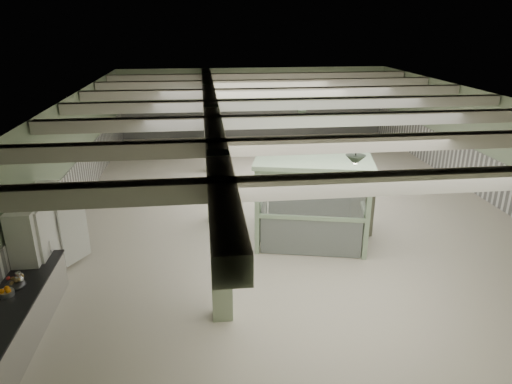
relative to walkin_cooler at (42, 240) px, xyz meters
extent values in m
plane|color=silver|center=(6.62, 4.00, -1.04)|extent=(20.00, 20.00, 0.00)
cube|color=beige|center=(6.62, 4.00, 2.56)|extent=(14.00, 20.00, 0.02)
cube|color=#94A987|center=(6.62, 14.00, 0.76)|extent=(14.00, 0.02, 3.60)
cube|color=#94A987|center=(6.62, -6.00, 0.76)|extent=(14.00, 0.02, 3.60)
cube|color=#94A987|center=(-0.38, 4.00, 0.76)|extent=(0.02, 20.00, 3.60)
cube|color=#94A987|center=(13.62, 4.00, 0.76)|extent=(0.02, 20.00, 3.60)
cube|color=silver|center=(-0.35, 4.00, -0.29)|extent=(0.05, 19.90, 1.50)
cube|color=silver|center=(13.60, 4.00, -0.29)|extent=(0.05, 19.90, 1.50)
cube|color=silver|center=(6.62, 13.97, -0.29)|extent=(13.90, 0.05, 1.50)
cube|color=beige|center=(4.12, 4.00, 2.34)|extent=(0.45, 19.90, 0.40)
cube|color=beige|center=(6.62, -3.50, 2.38)|extent=(13.90, 0.35, 0.32)
cube|color=beige|center=(6.62, -1.00, 2.38)|extent=(13.90, 0.35, 0.32)
cube|color=beige|center=(6.62, 1.50, 2.38)|extent=(13.90, 0.35, 0.32)
cube|color=beige|center=(6.62, 4.00, 2.38)|extent=(13.90, 0.35, 0.32)
cube|color=beige|center=(6.62, 6.50, 2.38)|extent=(13.90, 0.35, 0.32)
cube|color=beige|center=(6.62, 9.00, 2.38)|extent=(13.90, 0.35, 0.32)
cube|color=beige|center=(6.62, 11.50, 2.38)|extent=(13.90, 0.35, 0.32)
cube|color=#A5B793|center=(4.12, -2.00, 0.76)|extent=(0.42, 0.42, 3.60)
cube|color=#A5B793|center=(4.12, 3.00, 0.76)|extent=(0.42, 0.42, 3.60)
cube|color=#A5B793|center=(4.12, 8.00, 0.76)|extent=(0.42, 0.42, 3.60)
cube|color=#A5B793|center=(4.12, 12.00, 0.76)|extent=(0.42, 0.42, 3.60)
cone|color=#2F3F30|center=(7.12, -1.00, 2.01)|extent=(0.44, 0.44, 0.22)
cone|color=#2F3F30|center=(7.12, 4.50, 2.01)|extent=(0.44, 0.44, 0.22)
cone|color=#2F3F30|center=(7.12, 9.50, 2.01)|extent=(0.44, 0.44, 0.22)
cylinder|color=#B2B2B7|center=(-0.03, -2.13, -0.09)|extent=(0.36, 0.36, 0.10)
cube|color=white|center=(-0.03, 0.00, 0.00)|extent=(0.57, 2.28, 2.09)
cube|color=white|center=(0.29, -0.53, 0.00)|extent=(0.06, 0.85, 1.99)
cube|color=white|center=(0.41, 0.61, 0.00)|extent=(0.49, 0.76, 1.99)
cube|color=silver|center=(0.33, -0.53, 0.00)|extent=(0.02, 0.05, 0.30)
cube|color=silver|center=(0.33, 0.52, 0.00)|extent=(0.02, 0.05, 0.30)
cube|color=#9CBC96|center=(5.18, 0.69, 0.14)|extent=(0.14, 0.14, 2.36)
cube|color=#9CBC96|center=(5.72, 2.99, 0.14)|extent=(0.14, 0.14, 2.36)
cube|color=#9CBC96|center=(7.94, 0.05, 0.14)|extent=(0.14, 0.14, 2.36)
cube|color=#9CBC96|center=(8.48, 2.35, 0.14)|extent=(0.14, 0.14, 2.36)
cube|color=#9CBC96|center=(6.83, 1.52, 1.38)|extent=(3.60, 3.25, 0.12)
cube|color=white|center=(6.56, 0.37, -0.49)|extent=(2.58, 0.66, 1.05)
cube|color=silver|center=(6.56, 0.37, 0.74)|extent=(2.58, 0.66, 1.22)
cube|color=white|center=(7.10, 2.67, -0.49)|extent=(2.58, 0.66, 1.05)
cube|color=silver|center=(7.10, 2.67, 0.74)|extent=(2.58, 0.66, 1.22)
cube|color=white|center=(5.45, 1.84, -0.49)|extent=(0.55, 2.12, 1.05)
cube|color=silver|center=(5.45, 1.84, 0.74)|extent=(0.55, 2.12, 1.22)
cube|color=white|center=(8.21, 1.20, -0.49)|extent=(0.55, 2.12, 1.05)
cube|color=silver|center=(8.21, 1.20, 0.74)|extent=(0.55, 2.12, 1.22)
cube|color=#616352|center=(8.37, 1.62, -0.33)|extent=(0.51, 0.69, 1.43)
camera|label=1|loc=(3.88, -10.17, 4.84)|focal=32.00mm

